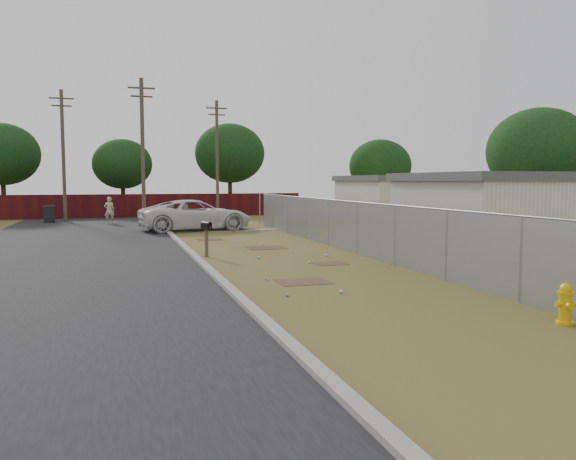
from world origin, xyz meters
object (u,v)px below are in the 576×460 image
object	(u,v)px
pickup_truck	(196,215)
trash_bin	(49,214)
fire_hydrant	(565,304)
mailbox	(206,229)
pedestrian	(109,210)

from	to	relation	value
pickup_truck	trash_bin	xyz separation A→B (m)	(-8.62, 8.98, -0.29)
fire_hydrant	mailbox	bearing A→B (deg)	113.42
fire_hydrant	pedestrian	bearing A→B (deg)	106.32
pickup_truck	trash_bin	size ratio (longest dim) A/B	5.56
mailbox	trash_bin	xyz separation A→B (m)	(-7.43, 20.23, -0.46)
fire_hydrant	pedestrian	size ratio (longest dim) A/B	0.48
mailbox	pickup_truck	size ratio (longest dim) A/B	0.21
fire_hydrant	trash_bin	world-z (taller)	trash_bin
trash_bin	fire_hydrant	bearing A→B (deg)	-68.61
fire_hydrant	pedestrian	xyz separation A→B (m)	(-8.67, 29.61, 0.49)
fire_hydrant	mailbox	xyz separation A→B (m)	(-5.14, 11.87, 0.64)
fire_hydrant	pickup_truck	world-z (taller)	pickup_truck
pedestrian	trash_bin	distance (m)	4.64
pickup_truck	pedestrian	size ratio (longest dim) A/B	3.55
pickup_truck	pedestrian	world-z (taller)	pedestrian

